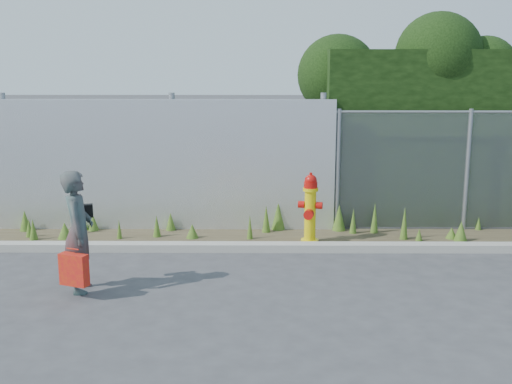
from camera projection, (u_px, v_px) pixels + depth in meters
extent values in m
plane|color=#3B3B3E|center=(279.00, 294.00, 7.95)|extent=(80.00, 80.00, 0.00)
cube|color=#9B978C|center=(276.00, 247.00, 9.70)|extent=(16.00, 0.22, 0.12)
cube|color=#433926|center=(275.00, 239.00, 10.29)|extent=(16.00, 1.20, 0.01)
cone|color=#385A1B|center=(157.00, 227.00, 10.37)|extent=(0.13, 0.13, 0.37)
cone|color=#385A1B|center=(171.00, 222.00, 10.77)|extent=(0.17, 0.17, 0.31)
cone|color=#385A1B|center=(65.00, 231.00, 10.27)|extent=(0.24, 0.24, 0.27)
cone|color=#385A1B|center=(353.00, 222.00, 10.56)|extent=(0.12, 0.12, 0.42)
cone|color=#385A1B|center=(29.00, 229.00, 10.37)|extent=(0.12, 0.12, 0.31)
cone|color=#385A1B|center=(419.00, 235.00, 10.16)|extent=(0.12, 0.12, 0.21)
cone|color=#385A1B|center=(93.00, 223.00, 10.75)|extent=(0.18, 0.18, 0.27)
cone|color=#385A1B|center=(250.00, 228.00, 10.24)|extent=(0.10, 0.10, 0.41)
cone|color=#385A1B|center=(278.00, 217.00, 10.80)|extent=(0.24, 0.24, 0.48)
cone|color=#385A1B|center=(451.00, 234.00, 10.29)|extent=(0.19, 0.19, 0.19)
cone|color=#385A1B|center=(375.00, 218.00, 10.60)|extent=(0.13, 0.13, 0.52)
cone|color=#385A1B|center=(479.00, 224.00, 10.80)|extent=(0.10, 0.10, 0.23)
cone|color=#385A1B|center=(461.00, 232.00, 10.13)|extent=(0.22, 0.22, 0.34)
cone|color=#385A1B|center=(339.00, 218.00, 10.75)|extent=(0.23, 0.23, 0.45)
cone|color=#385A1B|center=(33.00, 230.00, 10.20)|extent=(0.14, 0.14, 0.35)
cone|color=#385A1B|center=(83.00, 225.00, 10.79)|extent=(0.20, 0.20, 0.19)
cone|color=#385A1B|center=(192.00, 232.00, 10.32)|extent=(0.21, 0.21, 0.24)
cone|color=#385A1B|center=(119.00, 230.00, 10.27)|extent=(0.09, 0.09, 0.32)
cone|color=#385A1B|center=(76.00, 222.00, 10.55)|extent=(0.10, 0.10, 0.43)
cone|color=#385A1B|center=(266.00, 220.00, 10.64)|extent=(0.14, 0.14, 0.46)
cone|color=#385A1B|center=(404.00, 224.00, 10.21)|extent=(0.13, 0.13, 0.55)
cone|color=#385A1B|center=(25.00, 221.00, 10.73)|extent=(0.19, 0.19, 0.36)
cube|color=silver|center=(80.00, 166.00, 10.67)|extent=(8.50, 0.08, 2.20)
cylinder|color=gray|center=(7.00, 161.00, 10.79)|extent=(0.10, 0.10, 2.30)
cylinder|color=gray|center=(173.00, 162.00, 10.77)|extent=(0.10, 0.10, 2.30)
cylinder|color=gray|center=(322.00, 162.00, 10.75)|extent=(0.10, 0.10, 2.30)
cylinder|color=gray|center=(338.00, 170.00, 10.66)|extent=(0.07, 0.07, 2.05)
cylinder|color=gray|center=(467.00, 171.00, 10.65)|extent=(0.07, 0.07, 2.05)
sphere|color=black|center=(338.00, 75.00, 11.57)|extent=(1.45, 1.45, 1.45)
sphere|color=black|center=(395.00, 89.00, 11.53)|extent=(1.42, 1.42, 1.42)
sphere|color=black|center=(439.00, 56.00, 11.09)|extent=(1.50, 1.50, 1.50)
sphere|color=black|center=(485.00, 68.00, 11.20)|extent=(1.13, 1.13, 1.13)
cylinder|color=yellow|center=(310.00, 241.00, 10.11)|extent=(0.28, 0.28, 0.06)
cylinder|color=yellow|center=(310.00, 217.00, 10.03)|extent=(0.18, 0.18, 0.85)
cylinder|color=yellow|center=(311.00, 189.00, 9.94)|extent=(0.24, 0.24, 0.05)
cylinder|color=#B20F0A|center=(311.00, 185.00, 9.92)|extent=(0.21, 0.21, 0.10)
sphere|color=#B20F0A|center=(311.00, 181.00, 9.91)|extent=(0.19, 0.19, 0.19)
cylinder|color=#B20F0A|center=(311.00, 174.00, 9.89)|extent=(0.05, 0.05, 0.05)
cylinder|color=#B20F0A|center=(301.00, 205.00, 9.99)|extent=(0.10, 0.11, 0.11)
cylinder|color=#B20F0A|center=(319.00, 205.00, 9.99)|extent=(0.10, 0.11, 0.11)
cylinder|color=#B20F0A|center=(311.00, 215.00, 9.88)|extent=(0.15, 0.12, 0.15)
imported|color=#106762|center=(78.00, 232.00, 7.94)|extent=(0.44, 0.60, 1.53)
cube|color=red|center=(74.00, 270.00, 7.74)|extent=(0.35, 0.13, 0.39)
cylinder|color=red|center=(73.00, 249.00, 7.68)|extent=(0.17, 0.01, 0.01)
cube|color=black|center=(84.00, 211.00, 8.12)|extent=(0.22, 0.09, 0.17)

